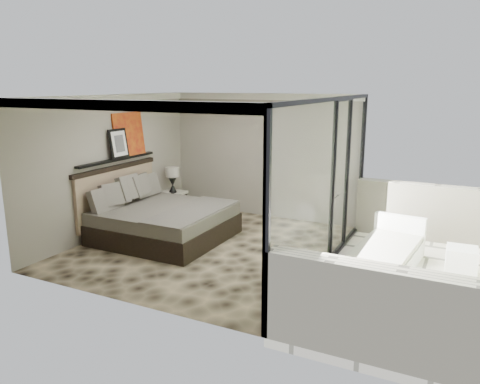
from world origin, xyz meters
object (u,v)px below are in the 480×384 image
at_px(nightstand, 172,201).
at_px(bed, 160,219).
at_px(ottoman, 461,262).
at_px(lounger, 387,254).
at_px(table_lamp, 172,176).

bearing_deg(nightstand, bed, -78.69).
bearing_deg(ottoman, bed, -173.69).
distance_m(nightstand, lounger, 5.27).
relative_size(nightstand, table_lamp, 0.96).
height_order(ottoman, lounger, lounger).
bearing_deg(bed, table_lamp, 116.50).
bearing_deg(table_lamp, nightstand, -179.00).
bearing_deg(ottoman, lounger, -173.97).
bearing_deg(lounger, bed, -168.15).
xyz_separation_m(bed, lounger, (4.30, 0.48, -0.16)).
xyz_separation_m(nightstand, lounger, (5.15, -1.14, -0.06)).
bearing_deg(table_lamp, bed, -63.50).
relative_size(nightstand, lounger, 0.30).
bearing_deg(bed, lounger, 6.39).
bearing_deg(table_lamp, lounger, -12.61).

